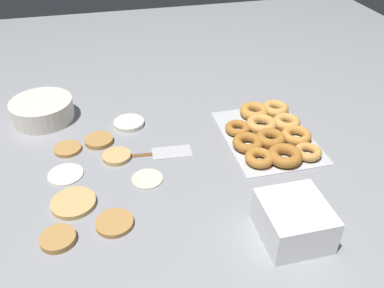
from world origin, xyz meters
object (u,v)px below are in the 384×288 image
(pancake_1, at_px, (58,239))
(pancake_3, at_px, (114,223))
(spatula, at_px, (162,153))
(pancake_2, at_px, (99,140))
(pancake_7, at_px, (147,178))
(pancake_6, at_px, (73,203))
(pancake_5, at_px, (66,174))
(pancake_0, at_px, (117,156))
(donut_tray, at_px, (270,133))
(batter_bowl, at_px, (42,110))
(container_stack, at_px, (294,221))
(pancake_8, at_px, (129,123))
(pancake_4, at_px, (68,149))

(pancake_1, relative_size, pancake_3, 0.90)
(spatula, bearing_deg, pancake_2, 154.63)
(pancake_2, distance_m, pancake_7, 0.25)
(pancake_6, bearing_deg, pancake_2, -16.48)
(pancake_2, distance_m, pancake_5, 0.17)
(pancake_6, bearing_deg, pancake_1, 162.95)
(pancake_0, distance_m, donut_tray, 0.49)
(pancake_1, xyz_separation_m, pancake_3, (0.02, -0.13, -0.00))
(pancake_3, xyz_separation_m, batter_bowl, (0.55, 0.19, 0.03))
(pancake_2, bearing_deg, pancake_0, -153.85)
(pancake_6, bearing_deg, pancake_0, -35.99)
(pancake_6, xyz_separation_m, donut_tray, (0.17, -0.61, 0.01))
(batter_bowl, height_order, spatula, batter_bowl)
(pancake_2, height_order, container_stack, container_stack)
(pancake_0, bearing_deg, donut_tray, -90.58)
(pancake_7, distance_m, spatula, 0.13)
(pancake_8, xyz_separation_m, container_stack, (-0.58, -0.32, 0.04))
(pancake_7, relative_size, batter_bowl, 0.42)
(pancake_0, height_order, pancake_5, pancake_0)
(pancake_2, distance_m, pancake_6, 0.28)
(pancake_0, relative_size, pancake_5, 0.86)
(pancake_1, xyz_separation_m, batter_bowl, (0.57, 0.06, 0.03))
(pancake_6, bearing_deg, spatula, -57.84)
(batter_bowl, distance_m, container_stack, 0.91)
(pancake_4, xyz_separation_m, donut_tray, (-0.08, -0.63, 0.01))
(pancake_6, distance_m, pancake_7, 0.21)
(pancake_2, xyz_separation_m, spatula, (-0.10, -0.18, -0.01))
(pancake_4, distance_m, pancake_6, 0.25)
(pancake_2, bearing_deg, spatula, -119.73)
(pancake_4, bearing_deg, pancake_8, -63.37)
(pancake_3, xyz_separation_m, pancake_7, (0.15, -0.10, -0.00))
(pancake_2, distance_m, pancake_3, 0.37)
(pancake_3, xyz_separation_m, pancake_5, (0.22, 0.12, -0.00))
(pancake_3, xyz_separation_m, spatula, (0.26, -0.17, -0.00))
(pancake_0, height_order, pancake_7, pancake_0)
(pancake_0, height_order, pancake_3, pancake_0)
(pancake_3, height_order, container_stack, container_stack)
(pancake_6, height_order, container_stack, container_stack)
(pancake_0, xyz_separation_m, pancake_8, (0.17, -0.06, 0.00))
(pancake_0, distance_m, pancake_3, 0.27)
(pancake_5, bearing_deg, donut_tray, -86.33)
(pancake_5, height_order, donut_tray, donut_tray)
(spatula, bearing_deg, pancake_4, 167.49)
(pancake_3, distance_m, pancake_5, 0.25)
(pancake_0, relative_size, pancake_3, 0.91)
(pancake_4, distance_m, spatula, 0.29)
(pancake_3, relative_size, pancake_4, 1.12)
(pancake_1, height_order, container_stack, container_stack)
(pancake_7, height_order, donut_tray, donut_tray)
(pancake_8, relative_size, batter_bowl, 0.49)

